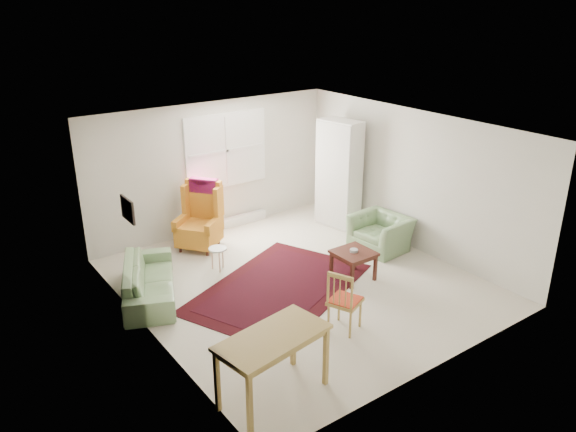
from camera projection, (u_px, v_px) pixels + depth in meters
room at (292, 205)px, 8.72m from camera, size 5.04×5.54×2.51m
rug at (279, 287)px, 8.82m from camera, size 3.45×2.91×0.03m
sofa at (149, 274)px, 8.48m from camera, size 1.38×1.98×0.74m
armchair at (381, 230)px, 10.06m from camera, size 0.93×1.04×0.75m
wingback_chair at (198, 216)px, 10.01m from camera, size 1.03×1.02×1.23m
coffee_table at (353, 265)px, 9.04m from camera, size 0.60×0.60×0.49m
stool at (218, 259)px, 9.35m from camera, size 0.36×0.36×0.40m
cabinet at (339, 174)px, 10.90m from camera, size 0.59×0.91×2.11m
desk at (273, 367)px, 6.30m from camera, size 1.37×0.84×0.81m
desk_chair at (345, 300)px, 7.59m from camera, size 0.53×0.53×0.92m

